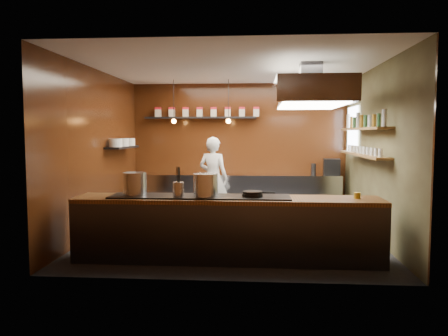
# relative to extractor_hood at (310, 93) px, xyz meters

# --- Properties ---
(floor) EXTENTS (5.00, 5.00, 0.00)m
(floor) POSITION_rel_extractor_hood_xyz_m (-1.30, 0.40, -2.51)
(floor) COLOR black
(floor) RESTS_ON ground
(back_wall) EXTENTS (5.00, 0.00, 5.00)m
(back_wall) POSITION_rel_extractor_hood_xyz_m (-1.30, 2.90, -1.01)
(back_wall) COLOR black
(back_wall) RESTS_ON ground
(left_wall) EXTENTS (0.00, 5.00, 5.00)m
(left_wall) POSITION_rel_extractor_hood_xyz_m (-3.80, 0.40, -1.01)
(left_wall) COLOR black
(left_wall) RESTS_ON ground
(right_wall) EXTENTS (0.00, 5.00, 5.00)m
(right_wall) POSITION_rel_extractor_hood_xyz_m (1.20, 0.40, -1.01)
(right_wall) COLOR #464127
(right_wall) RESTS_ON ground
(ceiling) EXTENTS (5.00, 5.00, 0.00)m
(ceiling) POSITION_rel_extractor_hood_xyz_m (-1.30, 0.40, 0.49)
(ceiling) COLOR silver
(ceiling) RESTS_ON back_wall
(window_pane) EXTENTS (0.00, 1.00, 1.00)m
(window_pane) POSITION_rel_extractor_hood_xyz_m (1.15, 2.10, -0.61)
(window_pane) COLOR white
(window_pane) RESTS_ON right_wall
(prep_counter) EXTENTS (4.60, 0.65, 0.90)m
(prep_counter) POSITION_rel_extractor_hood_xyz_m (-1.30, 2.57, -2.06)
(prep_counter) COLOR silver
(prep_counter) RESTS_ON floor
(pass_counter) EXTENTS (4.40, 0.72, 0.94)m
(pass_counter) POSITION_rel_extractor_hood_xyz_m (-1.30, -1.20, -2.04)
(pass_counter) COLOR #38383D
(pass_counter) RESTS_ON floor
(tin_shelf) EXTENTS (2.60, 0.26, 0.04)m
(tin_shelf) POSITION_rel_extractor_hood_xyz_m (-2.20, 2.76, -0.31)
(tin_shelf) COLOR black
(tin_shelf) RESTS_ON back_wall
(plate_shelf) EXTENTS (0.30, 1.40, 0.04)m
(plate_shelf) POSITION_rel_extractor_hood_xyz_m (-3.64, 1.40, -0.96)
(plate_shelf) COLOR black
(plate_shelf) RESTS_ON left_wall
(bottle_shelf_upper) EXTENTS (0.26, 2.80, 0.04)m
(bottle_shelf_upper) POSITION_rel_extractor_hood_xyz_m (1.04, 0.70, -0.59)
(bottle_shelf_upper) COLOR olive
(bottle_shelf_upper) RESTS_ON right_wall
(bottle_shelf_lower) EXTENTS (0.26, 2.80, 0.04)m
(bottle_shelf_lower) POSITION_rel_extractor_hood_xyz_m (1.04, 0.70, -1.06)
(bottle_shelf_lower) COLOR olive
(bottle_shelf_lower) RESTS_ON right_wall
(extractor_hood) EXTENTS (1.20, 2.00, 0.72)m
(extractor_hood) POSITION_rel_extractor_hood_xyz_m (0.00, 0.00, 0.00)
(extractor_hood) COLOR #38383D
(extractor_hood) RESTS_ON ceiling
(pendant_left) EXTENTS (0.10, 0.10, 0.95)m
(pendant_left) POSITION_rel_extractor_hood_xyz_m (-2.70, 2.10, -0.35)
(pendant_left) COLOR black
(pendant_left) RESTS_ON ceiling
(pendant_right) EXTENTS (0.10, 0.10, 0.95)m
(pendant_right) POSITION_rel_extractor_hood_xyz_m (-1.50, 2.10, -0.35)
(pendant_right) COLOR black
(pendant_right) RESTS_ON ceiling
(storage_tins) EXTENTS (2.43, 0.13, 0.22)m
(storage_tins) POSITION_rel_extractor_hood_xyz_m (-2.05, 2.76, -0.17)
(storage_tins) COLOR #BCB09C
(storage_tins) RESTS_ON tin_shelf
(plate_stacks) EXTENTS (0.26, 1.16, 0.16)m
(plate_stacks) POSITION_rel_extractor_hood_xyz_m (-3.64, 1.40, -0.86)
(plate_stacks) COLOR silver
(plate_stacks) RESTS_ON plate_shelf
(bottles) EXTENTS (0.06, 2.66, 0.24)m
(bottles) POSITION_rel_extractor_hood_xyz_m (1.04, 0.70, -0.45)
(bottles) COLOR silver
(bottles) RESTS_ON bottle_shelf_upper
(wine_glasses) EXTENTS (0.07, 2.37, 0.13)m
(wine_glasses) POSITION_rel_extractor_hood_xyz_m (1.04, 0.70, -0.97)
(wine_glasses) COLOR silver
(wine_glasses) RESTS_ON bottle_shelf_lower
(stockpot_large) EXTENTS (0.42, 0.42, 0.33)m
(stockpot_large) POSITION_rel_extractor_hood_xyz_m (-2.65, -1.20, -1.40)
(stockpot_large) COLOR silver
(stockpot_large) RESTS_ON pass_counter
(stockpot_small) EXTENTS (0.42, 0.42, 0.33)m
(stockpot_small) POSITION_rel_extractor_hood_xyz_m (-1.61, -1.25, -1.40)
(stockpot_small) COLOR silver
(stockpot_small) RESTS_ON pass_counter
(utensil_crock) EXTENTS (0.19, 0.19, 0.20)m
(utensil_crock) POSITION_rel_extractor_hood_xyz_m (-2.00, -1.28, -1.46)
(utensil_crock) COLOR silver
(utensil_crock) RESTS_ON pass_counter
(frying_pan) EXTENTS (0.47, 0.30, 0.08)m
(frying_pan) POSITION_rel_extractor_hood_xyz_m (-0.94, -1.21, -1.53)
(frying_pan) COLOR black
(frying_pan) RESTS_ON pass_counter
(butter_jar) EXTENTS (0.11, 0.11, 0.08)m
(butter_jar) POSITION_rel_extractor_hood_xyz_m (0.54, -1.16, -1.54)
(butter_jar) COLOR gold
(butter_jar) RESTS_ON pass_counter
(espresso_machine) EXTENTS (0.40, 0.38, 0.36)m
(espresso_machine) POSITION_rel_extractor_hood_xyz_m (0.80, 2.54, -1.42)
(espresso_machine) COLOR black
(espresso_machine) RESTS_ON prep_counter
(chef) EXTENTS (0.74, 0.60, 1.76)m
(chef) POSITION_rel_extractor_hood_xyz_m (-1.81, 1.85, -1.62)
(chef) COLOR white
(chef) RESTS_ON floor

